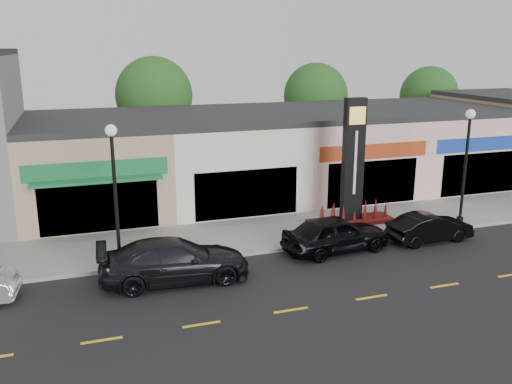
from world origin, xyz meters
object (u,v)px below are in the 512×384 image
at_px(lamp_west_near, 114,181).
at_px(pylon_sign, 352,180).
at_px(car_dark_sedan, 175,261).
at_px(car_black_conv, 430,228).
at_px(lamp_east_near, 466,155).
at_px(car_black_sedan, 336,234).

height_order(lamp_west_near, pylon_sign, pylon_sign).
xyz_separation_m(car_dark_sedan, car_black_conv, (11.48, 0.64, -0.16)).
relative_size(lamp_east_near, car_dark_sedan, 1.00).
height_order(lamp_west_near, lamp_east_near, same).
xyz_separation_m(car_dark_sedan, car_black_sedan, (6.95, 0.82, -0.01)).
distance_m(lamp_west_near, car_black_conv, 13.67).
distance_m(lamp_west_near, car_black_sedan, 9.25).
xyz_separation_m(car_black_sedan, car_black_conv, (4.53, -0.19, -0.14)).
relative_size(lamp_east_near, car_black_conv, 1.41).
relative_size(lamp_west_near, lamp_east_near, 1.00).
bearing_deg(lamp_east_near, car_dark_sedan, -172.07).
relative_size(pylon_sign, car_black_conv, 1.55).
bearing_deg(pylon_sign, lamp_west_near, -171.23).
bearing_deg(lamp_west_near, lamp_east_near, 0.00).
bearing_deg(car_dark_sedan, lamp_west_near, 45.24).
bearing_deg(car_black_conv, car_dark_sedan, 90.43).
bearing_deg(pylon_sign, lamp_east_near, -18.75).
height_order(pylon_sign, car_black_conv, pylon_sign).
height_order(car_dark_sedan, car_black_conv, car_dark_sedan).
relative_size(car_dark_sedan, car_black_conv, 1.41).
height_order(car_dark_sedan, car_black_sedan, car_dark_sedan).
distance_m(lamp_east_near, car_dark_sedan, 14.57).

